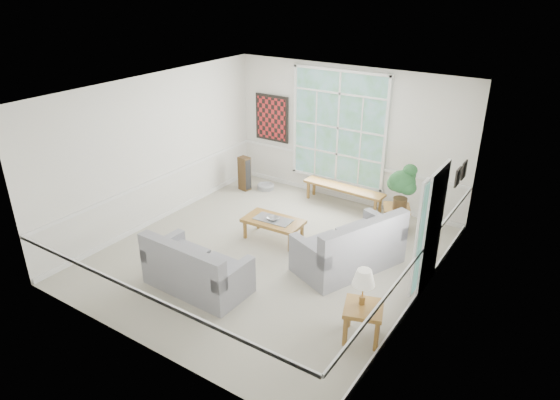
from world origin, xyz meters
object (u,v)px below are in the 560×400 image
at_px(loveseat_right, 349,241).
at_px(loveseat_front, 197,263).
at_px(coffee_table, 273,230).
at_px(side_table, 362,323).
at_px(end_table, 396,218).

distance_m(loveseat_right, loveseat_front, 2.61).
bearing_deg(coffee_table, loveseat_front, -96.50).
height_order(coffee_table, side_table, side_table).
relative_size(loveseat_front, side_table, 3.14).
height_order(loveseat_front, side_table, loveseat_front).
bearing_deg(end_table, loveseat_right, -96.26).
bearing_deg(loveseat_right, end_table, 106.12).
xyz_separation_m(end_table, side_table, (0.84, -3.37, 0.02)).
bearing_deg(coffee_table, side_table, -35.41).
xyz_separation_m(loveseat_front, end_table, (1.95, 3.69, -0.21)).
relative_size(end_table, side_table, 0.94).
bearing_deg(loveseat_right, side_table, -35.25).
relative_size(loveseat_right, coffee_table, 1.63).
bearing_deg(loveseat_right, loveseat_front, -109.86).
bearing_deg(side_table, coffee_table, 147.50).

